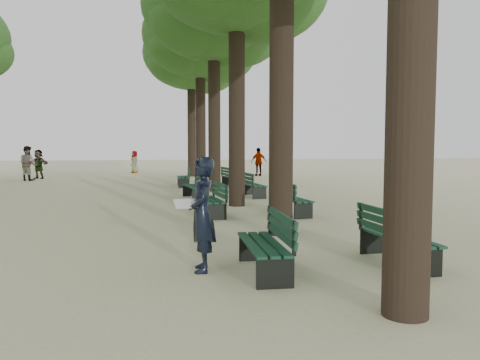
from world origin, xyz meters
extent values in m
plane|color=beige|center=(0.00, 0.00, 0.00)|extent=(120.00, 120.00, 0.00)
cylinder|color=#33261C|center=(1.50, 3.00, 3.75)|extent=(0.52, 0.52, 7.50)
cylinder|color=#33261C|center=(1.50, 8.00, 3.75)|extent=(0.52, 0.52, 7.50)
cylinder|color=#33261C|center=(1.50, 13.00, 3.75)|extent=(0.52, 0.52, 7.50)
ellipsoid|color=#24551D|center=(1.50, 13.00, 7.70)|extent=(6.00, 6.00, 4.50)
cylinder|color=#33261C|center=(1.50, 18.00, 3.75)|extent=(0.52, 0.52, 7.50)
ellipsoid|color=#24551D|center=(1.50, 18.00, 7.70)|extent=(6.00, 6.00, 4.50)
cylinder|color=#33261C|center=(1.50, 23.00, 3.75)|extent=(0.52, 0.52, 7.50)
ellipsoid|color=#24551D|center=(1.50, 23.00, 7.70)|extent=(6.00, 6.00, 4.50)
cube|color=black|center=(0.35, 0.04, 0.23)|extent=(0.61, 1.82, 0.45)
cube|color=black|center=(0.35, 0.04, 0.45)|extent=(0.63, 1.83, 0.04)
cube|color=black|center=(0.63, 0.02, 0.72)|extent=(0.13, 1.80, 0.40)
cube|color=black|center=(0.35, 5.99, 0.23)|extent=(0.65, 1.83, 0.45)
cube|color=black|center=(0.35, 5.99, 0.45)|extent=(0.67, 1.83, 0.04)
cube|color=black|center=(0.63, 6.01, 0.72)|extent=(0.17, 1.80, 0.40)
cube|color=black|center=(0.35, 10.40, 0.23)|extent=(0.76, 1.85, 0.45)
cube|color=black|center=(0.35, 10.40, 0.45)|extent=(0.78, 1.86, 0.04)
cube|color=black|center=(0.63, 10.44, 0.72)|extent=(0.29, 1.79, 0.40)
cube|color=black|center=(0.35, 15.55, 0.23)|extent=(0.60, 1.82, 0.45)
cube|color=black|center=(0.35, 15.55, 0.45)|extent=(0.62, 1.82, 0.04)
cube|color=black|center=(0.63, 15.53, 0.72)|extent=(0.12, 1.80, 0.40)
cube|color=black|center=(2.65, 0.13, 0.23)|extent=(0.53, 1.80, 0.45)
cube|color=black|center=(2.65, 0.13, 0.45)|extent=(0.55, 1.80, 0.04)
cube|color=black|center=(2.37, 0.13, 0.72)|extent=(0.06, 1.80, 0.40)
cube|color=black|center=(2.65, 5.73, 0.23)|extent=(0.67, 1.84, 0.45)
cube|color=black|center=(2.65, 5.73, 0.45)|extent=(0.69, 1.84, 0.04)
cube|color=black|center=(2.37, 5.71, 0.72)|extent=(0.20, 1.80, 0.40)
cube|color=black|center=(2.65, 10.52, 0.23)|extent=(0.63, 1.83, 0.45)
cube|color=black|center=(2.65, 10.52, 0.45)|extent=(0.65, 1.83, 0.04)
cube|color=black|center=(2.37, 10.51, 0.72)|extent=(0.16, 1.80, 0.40)
cube|color=black|center=(2.65, 15.07, 0.23)|extent=(0.74, 1.85, 0.45)
cube|color=black|center=(2.65, 15.07, 0.45)|extent=(0.76, 1.85, 0.04)
cube|color=black|center=(2.37, 15.03, 0.72)|extent=(0.27, 1.79, 0.40)
imported|color=black|center=(-0.53, 0.34, 0.88)|extent=(0.39, 0.72, 1.75)
cube|color=white|center=(-0.78, 0.34, 1.05)|extent=(0.37, 0.29, 0.12)
imported|color=#262628|center=(-7.82, 21.04, 0.96)|extent=(0.99, 0.85, 1.93)
imported|color=#262628|center=(5.79, 22.69, 0.91)|extent=(1.11, 0.53, 1.82)
imported|color=#262628|center=(-7.60, 22.70, 0.86)|extent=(1.56, 1.11, 1.73)
imported|color=#262628|center=(-2.16, 27.71, 0.79)|extent=(0.65, 0.84, 1.59)
camera|label=1|loc=(-1.35, -6.70, 1.92)|focal=35.00mm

